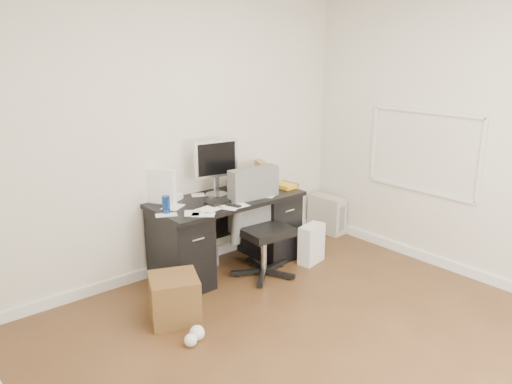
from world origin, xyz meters
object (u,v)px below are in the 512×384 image
keyboard (225,200)px  office_chair (264,225)px  desk (227,231)px  pc_tower (327,214)px  lcd_monitor (216,168)px  wicker_basket (174,298)px

keyboard → office_chair: bearing=-51.7°
desk → pc_tower: desk is taller
desk → lcd_monitor: bearing=108.3°
keyboard → pc_tower: 1.73m
lcd_monitor → keyboard: size_ratio=1.37×
pc_tower → wicker_basket: bearing=-170.9°
office_chair → lcd_monitor: bearing=119.0°
pc_tower → wicker_basket: pc_tower is taller
desk → keyboard: (-0.08, -0.09, 0.36)m
wicker_basket → desk: bearing=29.0°
lcd_monitor → office_chair: size_ratio=0.54×
office_chair → pc_tower: 1.46m
pc_tower → desk: bearing=178.5°
pc_tower → wicker_basket: (-2.48, -0.59, -0.03)m
desk → lcd_monitor: size_ratio=2.64×
lcd_monitor → desk: bearing=-62.4°
office_chair → desk: bearing=121.2°
office_chair → wicker_basket: bearing=-167.7°
office_chair → wicker_basket: size_ratio=2.74×
lcd_monitor → keyboard: lcd_monitor is taller
pc_tower → wicker_basket: 2.55m
wicker_basket → keyboard: bearing=26.9°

